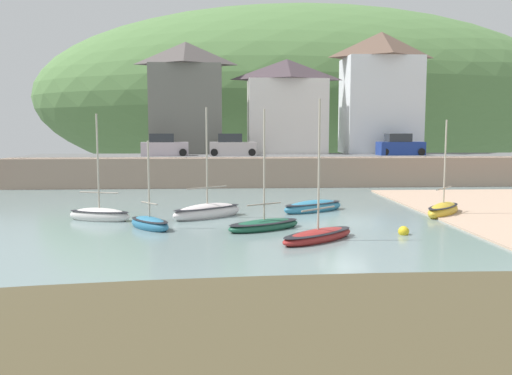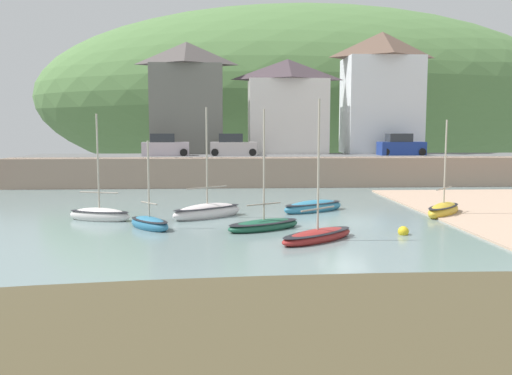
{
  "view_description": "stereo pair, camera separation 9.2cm",
  "coord_description": "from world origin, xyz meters",
  "px_view_note": "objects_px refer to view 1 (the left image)",
  "views": [
    {
      "loc": [
        -6.17,
        -26.9,
        4.72
      ],
      "look_at": [
        -4.48,
        1.89,
        1.58
      ],
      "focal_mm": 37.49,
      "sensor_mm": 36.0,
      "label": 1
    },
    {
      "loc": [
        -6.08,
        -26.91,
        4.72
      ],
      "look_at": [
        -4.48,
        1.89,
        1.58
      ],
      "focal_mm": 37.49,
      "sensor_mm": 36.0,
      "label": 2
    }
  ],
  "objects_px": {
    "sailboat_blue_trim": "(443,210)",
    "motorboat_with_cabin": "(99,215)",
    "sailboat_far_left": "(150,223)",
    "parked_car_by_wall": "(232,146)",
    "mooring_buoy": "(404,231)",
    "waterfront_building_left": "(186,97)",
    "sailboat_nearest_shore": "(318,235)",
    "rowboat_small_beached": "(207,212)",
    "parked_car_near_slipway": "(164,147)",
    "parked_car_end_of_row": "(400,146)",
    "waterfront_building_centre": "(287,106)",
    "waterfront_building_right": "(380,92)",
    "fishing_boat_green": "(264,225)",
    "dinghy_open_wooden": "(313,207)"
  },
  "relations": [
    {
      "from": "waterfront_building_centre",
      "to": "parked_car_by_wall",
      "type": "bearing_deg",
      "value": -139.98
    },
    {
      "from": "waterfront_building_centre",
      "to": "sailboat_nearest_shore",
      "type": "height_order",
      "value": "waterfront_building_centre"
    },
    {
      "from": "waterfront_building_left",
      "to": "sailboat_blue_trim",
      "type": "distance_m",
      "value": 29.33
    },
    {
      "from": "sailboat_nearest_shore",
      "to": "parked_car_end_of_row",
      "type": "height_order",
      "value": "sailboat_nearest_shore"
    },
    {
      "from": "sailboat_blue_trim",
      "to": "fishing_boat_green",
      "type": "bearing_deg",
      "value": 150.98
    },
    {
      "from": "sailboat_far_left",
      "to": "motorboat_with_cabin",
      "type": "relative_size",
      "value": 0.76
    },
    {
      "from": "waterfront_building_centre",
      "to": "parked_car_by_wall",
      "type": "relative_size",
      "value": 2.2
    },
    {
      "from": "motorboat_with_cabin",
      "to": "parked_car_end_of_row",
      "type": "distance_m",
      "value": 29.97
    },
    {
      "from": "dinghy_open_wooden",
      "to": "mooring_buoy",
      "type": "relative_size",
      "value": 8.58
    },
    {
      "from": "sailboat_far_left",
      "to": "parked_car_by_wall",
      "type": "distance_m",
      "value": 22.82
    },
    {
      "from": "sailboat_far_left",
      "to": "sailboat_nearest_shore",
      "type": "xyz_separation_m",
      "value": [
        7.55,
        -3.18,
        -0.02
      ]
    },
    {
      "from": "rowboat_small_beached",
      "to": "parked_car_near_slipway",
      "type": "distance_m",
      "value": 19.86
    },
    {
      "from": "waterfront_building_left",
      "to": "rowboat_small_beached",
      "type": "height_order",
      "value": "waterfront_building_left"
    },
    {
      "from": "parked_car_near_slipway",
      "to": "parked_car_end_of_row",
      "type": "relative_size",
      "value": 1.02
    },
    {
      "from": "sailboat_blue_trim",
      "to": "motorboat_with_cabin",
      "type": "distance_m",
      "value": 18.56
    },
    {
      "from": "parked_car_near_slipway",
      "to": "mooring_buoy",
      "type": "bearing_deg",
      "value": -66.53
    },
    {
      "from": "rowboat_small_beached",
      "to": "parked_car_end_of_row",
      "type": "relative_size",
      "value": 1.47
    },
    {
      "from": "fishing_boat_green",
      "to": "rowboat_small_beached",
      "type": "xyz_separation_m",
      "value": [
        -2.79,
        3.57,
        0.1
      ]
    },
    {
      "from": "sailboat_blue_trim",
      "to": "waterfront_building_centre",
      "type": "bearing_deg",
      "value": 55.75
    },
    {
      "from": "waterfront_building_left",
      "to": "sailboat_blue_trim",
      "type": "height_order",
      "value": "waterfront_building_left"
    },
    {
      "from": "rowboat_small_beached",
      "to": "parked_car_near_slipway",
      "type": "bearing_deg",
      "value": 67.43
    },
    {
      "from": "waterfront_building_centre",
      "to": "rowboat_small_beached",
      "type": "distance_m",
      "value": 25.56
    },
    {
      "from": "sailboat_far_left",
      "to": "parked_car_near_slipway",
      "type": "relative_size",
      "value": 1.03
    },
    {
      "from": "rowboat_small_beached",
      "to": "mooring_buoy",
      "type": "xyz_separation_m",
      "value": [
        8.98,
        -5.18,
        -0.18
      ]
    },
    {
      "from": "sailboat_nearest_shore",
      "to": "parked_car_by_wall",
      "type": "relative_size",
      "value": 1.49
    },
    {
      "from": "waterfront_building_right",
      "to": "sailboat_nearest_shore",
      "type": "xyz_separation_m",
      "value": [
        -11.31,
        -29.9,
        -8.11
      ]
    },
    {
      "from": "motorboat_with_cabin",
      "to": "mooring_buoy",
      "type": "relative_size",
      "value": 11.74
    },
    {
      "from": "rowboat_small_beached",
      "to": "parked_car_end_of_row",
      "type": "distance_m",
      "value": 25.65
    },
    {
      "from": "waterfront_building_right",
      "to": "sailboat_blue_trim",
      "type": "bearing_deg",
      "value": -97.81
    },
    {
      "from": "dinghy_open_wooden",
      "to": "parked_car_by_wall",
      "type": "relative_size",
      "value": 1.01
    },
    {
      "from": "waterfront_building_centre",
      "to": "mooring_buoy",
      "type": "xyz_separation_m",
      "value": [
        1.98,
        -28.84,
        -6.86
      ]
    },
    {
      "from": "sailboat_blue_trim",
      "to": "motorboat_with_cabin",
      "type": "bearing_deg",
      "value": 133.29
    },
    {
      "from": "parked_car_by_wall",
      "to": "sailboat_blue_trim",
      "type": "bearing_deg",
      "value": -58.91
    },
    {
      "from": "waterfront_building_centre",
      "to": "rowboat_small_beached",
      "type": "relative_size",
      "value": 1.48
    },
    {
      "from": "waterfront_building_centre",
      "to": "sailboat_blue_trim",
      "type": "height_order",
      "value": "waterfront_building_centre"
    },
    {
      "from": "rowboat_small_beached",
      "to": "motorboat_with_cabin",
      "type": "relative_size",
      "value": 1.07
    },
    {
      "from": "motorboat_with_cabin",
      "to": "parked_car_end_of_row",
      "type": "xyz_separation_m",
      "value": [
        22.4,
        19.69,
        2.9
      ]
    },
    {
      "from": "waterfront_building_left",
      "to": "sailboat_far_left",
      "type": "xyz_separation_m",
      "value": [
        0.04,
        -26.72,
        -7.53
      ]
    },
    {
      "from": "waterfront_building_centre",
      "to": "waterfront_building_right",
      "type": "xyz_separation_m",
      "value": [
        9.21,
        -0.0,
        1.35
      ]
    },
    {
      "from": "waterfront_building_right",
      "to": "parked_car_near_slipway",
      "type": "distance_m",
      "value": 21.69
    },
    {
      "from": "sailboat_blue_trim",
      "to": "mooring_buoy",
      "type": "height_order",
      "value": "sailboat_blue_trim"
    },
    {
      "from": "waterfront_building_right",
      "to": "motorboat_with_cabin",
      "type": "xyz_separation_m",
      "value": [
        -21.79,
        -24.19,
        -8.05
      ]
    },
    {
      "from": "sailboat_far_left",
      "to": "dinghy_open_wooden",
      "type": "relative_size",
      "value": 1.05
    },
    {
      "from": "parked_car_by_wall",
      "to": "parked_car_end_of_row",
      "type": "relative_size",
      "value": 0.99
    },
    {
      "from": "fishing_boat_green",
      "to": "mooring_buoy",
      "type": "distance_m",
      "value": 6.39
    },
    {
      "from": "waterfront_building_left",
      "to": "sailboat_nearest_shore",
      "type": "bearing_deg",
      "value": -75.76
    },
    {
      "from": "waterfront_building_left",
      "to": "mooring_buoy",
      "type": "bearing_deg",
      "value": -67.97
    },
    {
      "from": "fishing_boat_green",
      "to": "mooring_buoy",
      "type": "height_order",
      "value": "fishing_boat_green"
    },
    {
      "from": "waterfront_building_left",
      "to": "parked_car_near_slipway",
      "type": "xyz_separation_m",
      "value": [
        -1.69,
        -4.5,
        -4.59
      ]
    },
    {
      "from": "fishing_boat_green",
      "to": "parked_car_end_of_row",
      "type": "distance_m",
      "value": 26.87
    }
  ]
}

